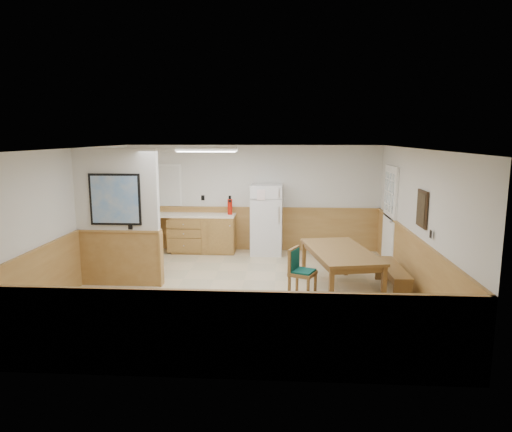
# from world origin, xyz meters

# --- Properties ---
(ground) EXTENTS (6.00, 6.00, 0.00)m
(ground) POSITION_xyz_m (0.00, 0.00, 0.00)
(ground) COLOR tan
(ground) RESTS_ON ground
(ceiling) EXTENTS (6.00, 6.00, 0.02)m
(ceiling) POSITION_xyz_m (0.00, 0.00, 2.50)
(ceiling) COLOR silver
(ceiling) RESTS_ON back_wall
(back_wall) EXTENTS (6.00, 0.02, 2.50)m
(back_wall) POSITION_xyz_m (0.00, 3.00, 1.25)
(back_wall) COLOR silver
(back_wall) RESTS_ON ground
(right_wall) EXTENTS (0.02, 6.00, 2.50)m
(right_wall) POSITION_xyz_m (3.00, 0.00, 1.25)
(right_wall) COLOR silver
(right_wall) RESTS_ON ground
(left_wall) EXTENTS (0.02, 6.00, 2.50)m
(left_wall) POSITION_xyz_m (-3.00, 0.00, 1.25)
(left_wall) COLOR silver
(left_wall) RESTS_ON ground
(wainscot_back) EXTENTS (6.00, 0.04, 1.00)m
(wainscot_back) POSITION_xyz_m (0.00, 2.98, 0.50)
(wainscot_back) COLOR #B28747
(wainscot_back) RESTS_ON ground
(wainscot_right) EXTENTS (0.04, 6.00, 1.00)m
(wainscot_right) POSITION_xyz_m (2.98, 0.00, 0.50)
(wainscot_right) COLOR #B28747
(wainscot_right) RESTS_ON ground
(wainscot_left) EXTENTS (0.04, 6.00, 1.00)m
(wainscot_left) POSITION_xyz_m (-2.98, 0.00, 0.50)
(wainscot_left) COLOR #B28747
(wainscot_left) RESTS_ON ground
(partition_wall) EXTENTS (1.50, 0.20, 2.50)m
(partition_wall) POSITION_xyz_m (-2.25, 0.19, 1.23)
(partition_wall) COLOR silver
(partition_wall) RESTS_ON ground
(kitchen_counter) EXTENTS (2.20, 0.61, 1.00)m
(kitchen_counter) POSITION_xyz_m (-1.21, 2.68, 0.46)
(kitchen_counter) COLOR olive
(kitchen_counter) RESTS_ON ground
(exterior_door) EXTENTS (0.07, 1.02, 2.15)m
(exterior_door) POSITION_xyz_m (2.96, 1.90, 1.05)
(exterior_door) COLOR white
(exterior_door) RESTS_ON ground
(kitchen_window) EXTENTS (0.80, 0.04, 1.00)m
(kitchen_window) POSITION_xyz_m (-2.10, 2.98, 1.55)
(kitchen_window) COLOR white
(kitchen_window) RESTS_ON back_wall
(wall_painting) EXTENTS (0.04, 0.50, 0.60)m
(wall_painting) POSITION_xyz_m (2.97, -0.30, 1.55)
(wall_painting) COLOR #302113
(wall_painting) RESTS_ON right_wall
(fluorescent_fixture) EXTENTS (1.20, 0.30, 0.09)m
(fluorescent_fixture) POSITION_xyz_m (-0.80, 1.30, 2.45)
(fluorescent_fixture) COLOR white
(fluorescent_fixture) RESTS_ON ceiling
(refrigerator) EXTENTS (0.73, 0.73, 1.62)m
(refrigerator) POSITION_xyz_m (0.34, 2.63, 0.81)
(refrigerator) COLOR silver
(refrigerator) RESTS_ON ground
(dining_table) EXTENTS (1.33, 2.10, 0.75)m
(dining_table) POSITION_xyz_m (1.73, 0.07, 0.66)
(dining_table) COLOR olive
(dining_table) RESTS_ON ground
(dining_bench) EXTENTS (0.34, 1.45, 0.45)m
(dining_bench) POSITION_xyz_m (2.66, 0.13, 0.34)
(dining_bench) COLOR olive
(dining_bench) RESTS_ON ground
(dining_chair) EXTENTS (0.65, 0.56, 0.85)m
(dining_chair) POSITION_xyz_m (0.99, -0.24, 0.50)
(dining_chair) COLOR olive
(dining_chair) RESTS_ON ground
(fire_extinguisher) EXTENTS (0.12, 0.12, 0.44)m
(fire_extinguisher) POSITION_xyz_m (-0.52, 2.72, 1.09)
(fire_extinguisher) COLOR #B91709
(fire_extinguisher) RESTS_ON kitchen_counter
(soap_bottle) EXTENTS (0.11, 0.11, 0.25)m
(soap_bottle) POSITION_xyz_m (-2.24, 2.64, 1.03)
(soap_bottle) COLOR green
(soap_bottle) RESTS_ON kitchen_counter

